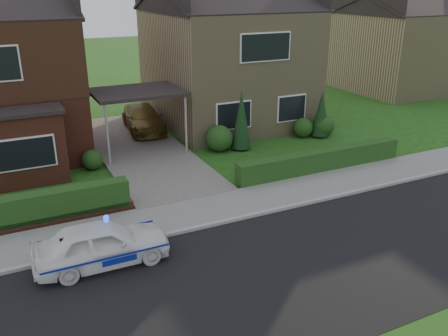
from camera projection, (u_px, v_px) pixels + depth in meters
ground at (263, 277)px, 12.27m from camera, size 120.00×120.00×0.00m
road at (263, 277)px, 12.27m from camera, size 60.00×6.00×0.02m
kerb at (214, 224)px, 14.81m from camera, size 60.00×0.16×0.12m
sidewalk at (200, 211)px, 15.69m from camera, size 60.00×2.00×0.10m
driveway at (141, 149)px, 21.47m from camera, size 3.80×12.00×0.12m
house_right at (226, 53)px, 25.02m from camera, size 7.50×8.06×7.25m
carport_link at (137, 93)px, 20.49m from camera, size 3.80×3.00×2.77m
dwarf_wall at (8, 229)px, 14.30m from camera, size 7.70×0.25×0.36m
hedge_left at (9, 232)px, 14.49m from camera, size 7.50×0.55×0.90m
hedge_right at (320, 172)px, 19.11m from camera, size 7.50×0.55×0.80m
shrub_left_mid at (51, 163)px, 18.20m from camera, size 1.32×1.32×1.32m
shrub_left_near at (92, 160)px, 19.19m from camera, size 0.84×0.84×0.84m
shrub_right_near at (219, 138)px, 21.23m from camera, size 1.20×1.20×1.20m
shrub_right_mid at (303, 128)px, 23.23m from camera, size 0.96×0.96×0.96m
shrub_right_far at (323, 126)px, 23.36m from camera, size 1.08×1.08×1.08m
conifer_a at (241, 122)px, 21.22m from camera, size 0.90×0.90×2.60m
conifer_b at (321, 115)px, 23.08m from camera, size 0.90×0.90×2.20m
neighbour_right at (397, 53)px, 32.86m from camera, size 6.50×7.00×5.20m
police_car at (102, 244)px, 12.61m from camera, size 3.29×3.60×1.39m
driveway_car at (143, 118)px, 23.94m from camera, size 2.10×4.34×1.22m
potted_plant_a at (22, 178)px, 17.61m from camera, size 0.43×0.37×0.69m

